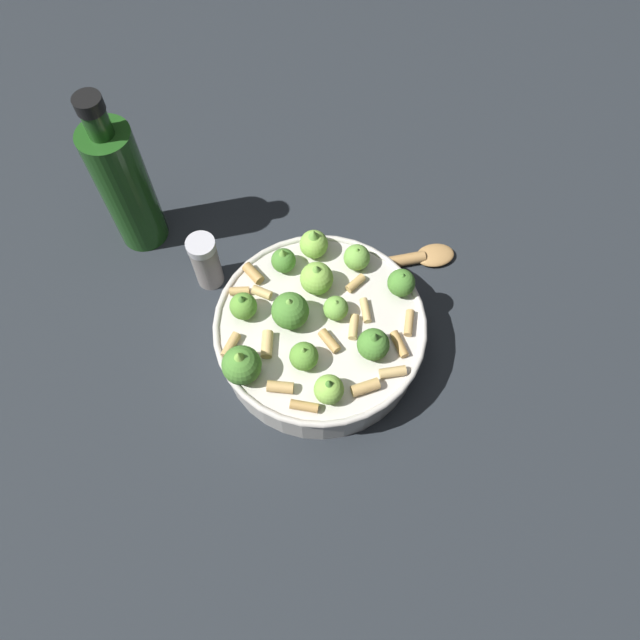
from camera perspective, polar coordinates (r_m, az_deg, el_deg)
ground_plane at (r=0.75m, az=0.00°, el=-2.37°), size 2.40×2.40×0.00m
cooking_pan at (r=0.72m, az=-0.13°, el=-1.03°), size 0.25×0.25×0.11m
pepper_shaker at (r=0.77m, az=-10.82°, el=5.48°), size 0.04×0.04×0.08m
olive_oil_bottle at (r=0.80m, az=-18.09°, el=12.09°), size 0.06×0.06×0.24m
wooden_spoon at (r=0.81m, az=6.27°, el=5.36°), size 0.21×0.10×0.02m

